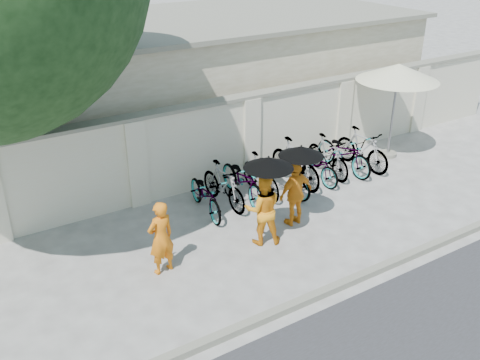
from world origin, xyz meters
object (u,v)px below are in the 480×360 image
monk_center (263,209)px  patio_umbrella (398,73)px  monk_right (296,193)px  monk_left (161,238)px

monk_center → patio_umbrella: size_ratio=0.59×
monk_right → monk_left: bearing=-1.9°
monk_left → patio_umbrella: patio_umbrella is taller
monk_center → patio_umbrella: bearing=-136.9°
monk_left → monk_center: bearing=166.2°
monk_center → monk_right: bearing=-141.7°
monk_left → patio_umbrella: 7.86m
patio_umbrella → monk_center: bearing=-161.4°
monk_left → monk_center: 2.12m
monk_left → monk_right: size_ratio=1.00×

